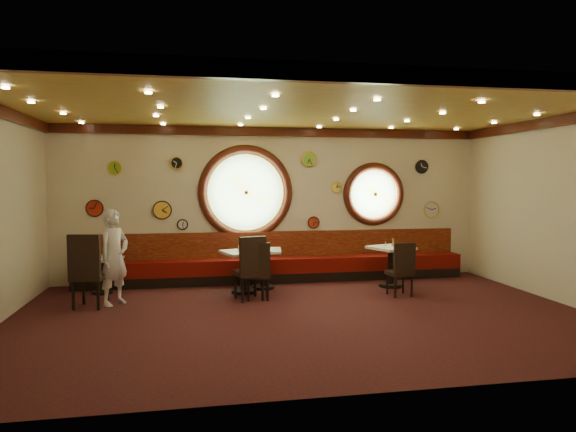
# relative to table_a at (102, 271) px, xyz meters

# --- Properties ---
(floor) EXTENTS (9.00, 6.00, 0.00)m
(floor) POSITION_rel_table_a_xyz_m (3.36, -2.20, -0.42)
(floor) COLOR #331116
(floor) RESTS_ON ground
(ceiling) EXTENTS (9.00, 6.00, 0.02)m
(ceiling) POSITION_rel_table_a_xyz_m (3.36, -2.20, 2.78)
(ceiling) COLOR gold
(ceiling) RESTS_ON wall_back
(wall_back) EXTENTS (9.00, 0.02, 3.20)m
(wall_back) POSITION_rel_table_a_xyz_m (3.36, 0.80, 1.18)
(wall_back) COLOR beige
(wall_back) RESTS_ON floor
(wall_front) EXTENTS (9.00, 0.02, 3.20)m
(wall_front) POSITION_rel_table_a_xyz_m (3.36, -5.20, 1.18)
(wall_front) COLOR beige
(wall_front) RESTS_ON floor
(wall_right) EXTENTS (0.02, 6.00, 3.20)m
(wall_right) POSITION_rel_table_a_xyz_m (7.86, -2.20, 1.18)
(wall_right) COLOR beige
(wall_right) RESTS_ON floor
(molding_back) EXTENTS (9.00, 0.10, 0.18)m
(molding_back) POSITION_rel_table_a_xyz_m (3.36, 0.75, 2.69)
(molding_back) COLOR #3B140A
(molding_back) RESTS_ON wall_back
(molding_front) EXTENTS (9.00, 0.10, 0.18)m
(molding_front) POSITION_rel_table_a_xyz_m (3.36, -5.15, 2.69)
(molding_front) COLOR #3B140A
(molding_front) RESTS_ON wall_back
(molding_right) EXTENTS (0.10, 6.00, 0.18)m
(molding_right) POSITION_rel_table_a_xyz_m (7.81, -2.20, 2.69)
(molding_right) COLOR #3B140A
(molding_right) RESTS_ON wall_back
(banquette_base) EXTENTS (8.00, 0.55, 0.20)m
(banquette_base) POSITION_rel_table_a_xyz_m (3.36, 0.52, -0.32)
(banquette_base) COLOR black
(banquette_base) RESTS_ON floor
(banquette_seat) EXTENTS (8.00, 0.55, 0.30)m
(banquette_seat) POSITION_rel_table_a_xyz_m (3.36, 0.52, -0.07)
(banquette_seat) COLOR #5D0A07
(banquette_seat) RESTS_ON banquette_base
(banquette_back) EXTENTS (8.00, 0.10, 0.55)m
(banquette_back) POSITION_rel_table_a_xyz_m (3.36, 0.74, 0.33)
(banquette_back) COLOR #5B070E
(banquette_back) RESTS_ON wall_back
(porthole_left_glass) EXTENTS (1.66, 0.02, 1.66)m
(porthole_left_glass) POSITION_rel_table_a_xyz_m (2.76, 0.79, 1.43)
(porthole_left_glass) COLOR #81AD68
(porthole_left_glass) RESTS_ON wall_back
(porthole_left_frame) EXTENTS (1.98, 0.18, 1.98)m
(porthole_left_frame) POSITION_rel_table_a_xyz_m (2.76, 0.78, 1.43)
(porthole_left_frame) COLOR #3B140A
(porthole_left_frame) RESTS_ON wall_back
(porthole_left_ring) EXTENTS (1.61, 0.03, 1.61)m
(porthole_left_ring) POSITION_rel_table_a_xyz_m (2.76, 0.75, 1.43)
(porthole_left_ring) COLOR yellow
(porthole_left_ring) RESTS_ON wall_back
(porthole_right_glass) EXTENTS (1.10, 0.02, 1.10)m
(porthole_right_glass) POSITION_rel_table_a_xyz_m (5.56, 0.79, 1.38)
(porthole_right_glass) COLOR #81AD68
(porthole_right_glass) RESTS_ON wall_back
(porthole_right_frame) EXTENTS (1.38, 0.18, 1.38)m
(porthole_right_frame) POSITION_rel_table_a_xyz_m (5.56, 0.78, 1.38)
(porthole_right_frame) COLOR #3B140A
(porthole_right_frame) RESTS_ON wall_back
(porthole_right_ring) EXTENTS (1.09, 0.03, 1.09)m
(porthole_right_ring) POSITION_rel_table_a_xyz_m (5.56, 0.75, 1.38)
(porthole_right_ring) COLOR yellow
(porthole_right_ring) RESTS_ON wall_back
(wall_clock_0) EXTENTS (0.26, 0.03, 0.26)m
(wall_clock_0) POSITION_rel_table_a_xyz_m (0.16, 0.76, 1.93)
(wall_clock_0) COLOR #85BB25
(wall_clock_0) RESTS_ON wall_back
(wall_clock_1) EXTENTS (0.30, 0.03, 0.30)m
(wall_clock_1) POSITION_rel_table_a_xyz_m (4.11, 0.76, 2.13)
(wall_clock_1) COLOR #79B739
(wall_clock_1) RESTS_ON wall_back
(wall_clock_2) EXTENTS (0.20, 0.03, 0.20)m
(wall_clock_2) POSITION_rel_table_a_xyz_m (1.46, 0.76, 0.78)
(wall_clock_2) COLOR silver
(wall_clock_2) RESTS_ON wall_back
(wall_clock_3) EXTENTS (0.32, 0.03, 0.32)m
(wall_clock_3) POSITION_rel_table_a_xyz_m (-0.24, 0.76, 1.13)
(wall_clock_3) COLOR red
(wall_clock_3) RESTS_ON wall_back
(wall_clock_4) EXTENTS (0.34, 0.03, 0.34)m
(wall_clock_4) POSITION_rel_table_a_xyz_m (6.91, 0.76, 1.03)
(wall_clock_4) COLOR silver
(wall_clock_4) RESTS_ON wall_back
(wall_clock_5) EXTENTS (0.24, 0.03, 0.24)m
(wall_clock_5) POSITION_rel_table_a_xyz_m (1.36, 0.76, 2.03)
(wall_clock_5) COLOR black
(wall_clock_5) RESTS_ON wall_back
(wall_clock_6) EXTENTS (0.36, 0.03, 0.36)m
(wall_clock_6) POSITION_rel_table_a_xyz_m (1.06, 0.76, 1.08)
(wall_clock_6) COLOR yellow
(wall_clock_6) RESTS_ON wall_back
(wall_clock_7) EXTENTS (0.22, 0.03, 0.22)m
(wall_clock_7) POSITION_rel_table_a_xyz_m (4.71, 0.76, 1.53)
(wall_clock_7) COLOR #F2E150
(wall_clock_7) RESTS_ON wall_back
(wall_clock_8) EXTENTS (0.28, 0.03, 0.28)m
(wall_clock_8) POSITION_rel_table_a_xyz_m (6.66, 0.76, 1.98)
(wall_clock_8) COLOR black
(wall_clock_8) RESTS_ON wall_back
(wall_clock_9) EXTENTS (0.24, 0.03, 0.24)m
(wall_clock_9) POSITION_rel_table_a_xyz_m (4.21, 0.76, 0.78)
(wall_clock_9) COLOR red
(wall_clock_9) RESTS_ON wall_back
(table_a) EXTENTS (0.76, 0.76, 0.67)m
(table_a) POSITION_rel_table_a_xyz_m (0.00, 0.00, 0.00)
(table_a) COLOR black
(table_a) RESTS_ON floor
(table_b) EXTENTS (0.90, 0.90, 0.79)m
(table_b) POSITION_rel_table_a_xyz_m (2.59, -0.44, 0.08)
(table_b) COLOR black
(table_b) RESTS_ON floor
(table_c) EXTENTS (0.79, 0.79, 0.77)m
(table_c) POSITION_rel_table_a_xyz_m (3.00, -0.13, 0.06)
(table_c) COLOR black
(table_c) RESTS_ON floor
(table_d) EXTENTS (0.93, 0.93, 0.80)m
(table_d) POSITION_rel_table_a_xyz_m (5.51, -0.41, 0.08)
(table_d) COLOR black
(table_d) RESTS_ON floor
(chair_a) EXTENTS (0.61, 0.61, 0.76)m
(chair_a) POSITION_rel_table_a_xyz_m (-0.03, -1.17, 0.28)
(chair_a) COLOR black
(chair_a) RESTS_ON floor
(chair_b) EXTENTS (0.58, 0.58, 0.70)m
(chair_b) POSITION_rel_table_a_xyz_m (2.66, -1.09, 0.23)
(chair_b) COLOR black
(chair_b) RESTS_ON floor
(chair_c) EXTENTS (0.47, 0.47, 0.63)m
(chair_c) POSITION_rel_table_a_xyz_m (2.78, -1.07, 0.16)
(chair_c) COLOR black
(chair_c) RESTS_ON floor
(chair_d) EXTENTS (0.45, 0.45, 0.61)m
(chair_d) POSITION_rel_table_a_xyz_m (5.38, -1.27, 0.14)
(chair_d) COLOR black
(chair_d) RESTS_ON floor
(condiment_a_salt) EXTENTS (0.04, 0.04, 0.10)m
(condiment_a_salt) POSITION_rel_table_a_xyz_m (-0.11, 0.03, 0.30)
(condiment_a_salt) COLOR silver
(condiment_a_salt) RESTS_ON table_a
(condiment_b_salt) EXTENTS (0.04, 0.04, 0.11)m
(condiment_b_salt) POSITION_rel_table_a_xyz_m (2.51, -0.45, 0.43)
(condiment_b_salt) COLOR silver
(condiment_b_salt) RESTS_ON table_b
(condiment_c_salt) EXTENTS (0.04, 0.04, 0.11)m
(condiment_c_salt) POSITION_rel_table_a_xyz_m (2.94, -0.06, 0.40)
(condiment_c_salt) COLOR silver
(condiment_c_salt) RESTS_ON table_c
(condiment_d_salt) EXTENTS (0.03, 0.03, 0.09)m
(condiment_d_salt) POSITION_rel_table_a_xyz_m (5.43, -0.31, 0.42)
(condiment_d_salt) COLOR silver
(condiment_d_salt) RESTS_ON table_d
(condiment_a_pepper) EXTENTS (0.03, 0.03, 0.09)m
(condiment_a_pepper) POSITION_rel_table_a_xyz_m (0.00, -0.06, 0.29)
(condiment_a_pepper) COLOR silver
(condiment_a_pepper) RESTS_ON table_a
(condiment_b_pepper) EXTENTS (0.04, 0.04, 0.11)m
(condiment_b_pepper) POSITION_rel_table_a_xyz_m (2.61, -0.47, 0.42)
(condiment_b_pepper) COLOR silver
(condiment_b_pepper) RESTS_ON table_b
(condiment_c_pepper) EXTENTS (0.04, 0.04, 0.10)m
(condiment_c_pepper) POSITION_rel_table_a_xyz_m (3.01, -0.13, 0.40)
(condiment_c_pepper) COLOR silver
(condiment_c_pepper) RESTS_ON table_c
(condiment_d_pepper) EXTENTS (0.04, 0.04, 0.10)m
(condiment_d_pepper) POSITION_rel_table_a_xyz_m (5.54, -0.41, 0.43)
(condiment_d_pepper) COLOR silver
(condiment_d_pepper) RESTS_ON table_d
(condiment_a_bottle) EXTENTS (0.05, 0.05, 0.16)m
(condiment_a_bottle) POSITION_rel_table_a_xyz_m (0.05, 0.07, 0.33)
(condiment_a_bottle) COLOR gold
(condiment_a_bottle) RESTS_ON table_a
(condiment_b_bottle) EXTENTS (0.05, 0.05, 0.17)m
(condiment_b_bottle) POSITION_rel_table_a_xyz_m (2.74, -0.36, 0.46)
(condiment_b_bottle) COLOR yellow
(condiment_b_bottle) RESTS_ON table_b
(condiment_c_bottle) EXTENTS (0.05, 0.05, 0.15)m
(condiment_c_bottle) POSITION_rel_table_a_xyz_m (3.05, -0.02, 0.42)
(condiment_c_bottle) COLOR #CA852F
(condiment_c_bottle) RESTS_ON table_c
(condiment_d_bottle) EXTENTS (0.05, 0.05, 0.15)m
(condiment_d_bottle) POSITION_rel_table_a_xyz_m (5.58, -0.32, 0.45)
(condiment_d_bottle) COLOR gold
(condiment_d_bottle) RESTS_ON table_d
(waiter) EXTENTS (0.67, 0.70, 1.62)m
(waiter) POSITION_rel_table_a_xyz_m (0.36, -0.93, 0.39)
(waiter) COLOR white
(waiter) RESTS_ON floor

